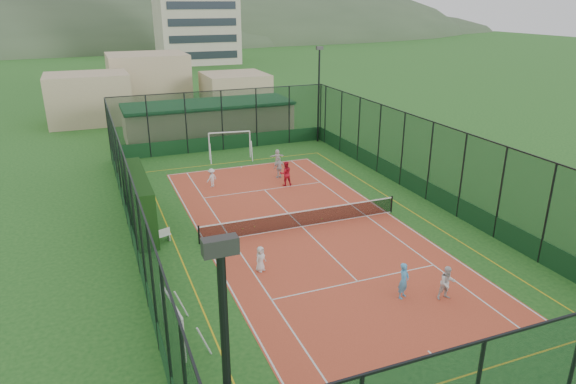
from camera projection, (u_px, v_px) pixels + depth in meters
name	position (u px, v px, depth m)	size (l,w,h in m)	color
ground	(302.00, 227.00, 28.63)	(300.00, 300.00, 0.00)	#1E571D
court_slab	(302.00, 227.00, 28.63)	(11.17, 23.97, 0.01)	#BC4229
tennis_net	(302.00, 218.00, 28.45)	(11.67, 0.12, 1.06)	black
perimeter_fence	(302.00, 185.00, 27.76)	(18.12, 34.12, 5.00)	black
floodlight_ne	(319.00, 95.00, 44.61)	(0.60, 0.26, 8.25)	black
clubhouse	(209.00, 119.00, 47.24)	(15.20, 7.20, 3.15)	tan
distant_hills	(113.00, 41.00, 159.26)	(200.00, 60.00, 24.00)	#384C33
hedge_left	(139.00, 201.00, 28.26)	(1.03, 6.88, 3.01)	black
white_bench	(157.00, 236.00, 26.53)	(1.44, 0.40, 0.81)	white
futsal_goal_near	(173.00, 321.00, 18.72)	(0.80, 2.77, 1.79)	white
futsal_goal_far	(230.00, 146.00, 40.61)	(3.34, 0.97, 2.15)	white
child_near_left	(260.00, 259.00, 23.76)	(0.60, 0.39, 1.24)	white
child_near_mid	(404.00, 281.00, 21.56)	(0.58, 0.38, 1.60)	#52ACE8
child_near_right	(447.00, 283.00, 21.46)	(0.74, 0.57, 1.52)	silver
child_far_left	(212.00, 178.00, 34.55)	(0.83, 0.48, 1.28)	white
child_far_right	(279.00, 167.00, 36.29)	(0.90, 0.37, 1.53)	silver
child_far_back	(277.00, 157.00, 39.32)	(1.10, 0.35, 1.19)	white
coach	(286.00, 173.00, 34.78)	(0.82, 0.64, 1.69)	red
tennis_balls	(280.00, 221.00, 29.25)	(4.72, 1.51, 0.07)	#CCE033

